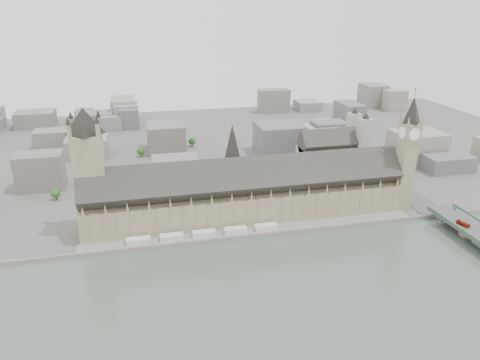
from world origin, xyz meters
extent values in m
plane|color=#595651|center=(0.00, 0.00, 0.00)|extent=(900.00, 900.00, 0.00)
cube|color=gray|center=(0.00, -15.00, 1.50)|extent=(600.00, 1.50, 3.00)
cube|color=gray|center=(0.00, -7.50, 1.00)|extent=(270.00, 15.00, 2.00)
cube|color=silver|center=(-90.00, -7.00, 4.00)|extent=(18.00, 7.00, 4.00)
cube|color=silver|center=(-65.00, -7.00, 4.00)|extent=(18.00, 7.00, 4.00)
cube|color=silver|center=(-40.00, -7.00, 4.00)|extent=(18.00, 7.00, 4.00)
cube|color=silver|center=(-15.00, -7.00, 4.00)|extent=(18.00, 7.00, 4.00)
cube|color=silver|center=(10.00, -7.00, 4.00)|extent=(18.00, 7.00, 4.00)
cube|color=tan|center=(0.00, 20.00, 12.50)|extent=(265.00, 40.00, 25.00)
cube|color=#2E2B29|center=(0.00, 20.00, 35.08)|extent=(265.00, 40.73, 40.73)
cube|color=tan|center=(138.00, 8.00, 31.00)|extent=(12.00, 12.00, 62.00)
cube|color=tan|center=(138.00, 8.00, 70.00)|extent=(14.00, 14.00, 16.00)
cylinder|color=white|center=(145.20, 8.00, 70.00)|extent=(0.60, 10.00, 10.00)
cylinder|color=white|center=(130.80, 8.00, 70.00)|extent=(0.60, 10.00, 10.00)
cylinder|color=white|center=(138.00, 15.20, 70.00)|extent=(10.00, 0.60, 10.00)
cylinder|color=white|center=(138.00, 0.80, 70.00)|extent=(10.00, 0.60, 10.00)
cone|color=black|center=(138.00, 8.00, 89.00)|extent=(17.00, 17.00, 22.00)
cylinder|color=gold|center=(138.00, 8.00, 103.00)|extent=(1.00, 1.00, 6.00)
sphere|color=gold|center=(138.00, 8.00, 106.50)|extent=(2.00, 2.00, 2.00)
cone|color=tan|center=(144.50, 14.50, 82.00)|extent=(2.40, 2.40, 8.00)
cone|color=tan|center=(131.50, 14.50, 82.00)|extent=(2.40, 2.40, 8.00)
cone|color=tan|center=(144.50, 1.50, 82.00)|extent=(2.40, 2.40, 8.00)
cone|color=tan|center=(131.50, 1.50, 82.00)|extent=(2.40, 2.40, 8.00)
cube|color=tan|center=(-122.00, 26.00, 40.00)|extent=(23.00, 23.00, 80.00)
cone|color=black|center=(-122.00, 26.00, 90.00)|extent=(30.00, 30.00, 20.00)
cylinder|color=tan|center=(-10.00, 26.00, 43.00)|extent=(12.00, 12.00, 20.00)
cone|color=black|center=(-10.00, 26.00, 67.00)|extent=(13.00, 13.00, 28.00)
cube|color=#9E988E|center=(105.00, 95.00, 17.00)|extent=(60.00, 28.00, 34.00)
cube|color=#2E2B29|center=(105.00, 95.00, 39.00)|extent=(60.00, 28.28, 28.28)
cube|color=#9E988E|center=(137.00, 107.00, 32.00)|extent=(12.00, 12.00, 64.00)
cube|color=#9E988E|center=(137.00, 83.00, 32.00)|extent=(12.00, 12.00, 64.00)
imported|color=#9B2611|center=(155.32, -51.49, 11.79)|extent=(5.54, 11.34, 3.08)
imported|color=gray|center=(168.95, -23.23, 10.89)|extent=(3.49, 4.78, 1.29)
camera|label=1|loc=(-86.32, -328.19, 173.03)|focal=35.00mm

